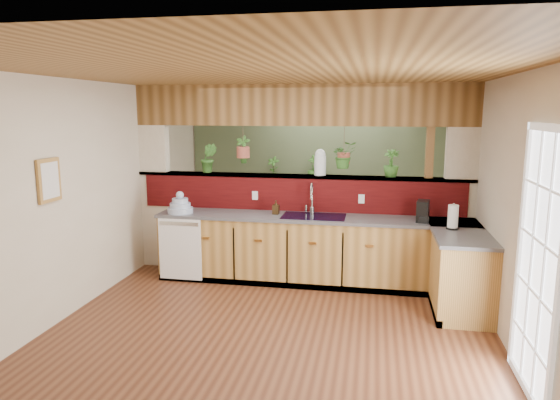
% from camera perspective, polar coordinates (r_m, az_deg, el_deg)
% --- Properties ---
extents(ground, '(4.60, 7.00, 0.01)m').
position_cam_1_polar(ground, '(5.88, 0.13, -12.37)').
color(ground, '#552D1A').
rests_on(ground, ground).
extents(ceiling, '(4.60, 7.00, 0.01)m').
position_cam_1_polar(ceiling, '(5.44, 0.14, 13.84)').
color(ceiling, brown).
rests_on(ceiling, ground).
extents(wall_back, '(4.60, 0.02, 2.60)m').
position_cam_1_polar(wall_back, '(8.94, 4.25, 4.05)').
color(wall_back, beige).
rests_on(wall_back, ground).
extents(wall_front, '(4.60, 0.02, 2.60)m').
position_cam_1_polar(wall_front, '(2.29, -16.62, -14.90)').
color(wall_front, beige).
rests_on(wall_front, ground).
extents(wall_left, '(0.02, 7.00, 2.60)m').
position_cam_1_polar(wall_left, '(6.34, -20.76, 0.87)').
color(wall_left, beige).
rests_on(wall_left, ground).
extents(wall_right, '(0.02, 7.00, 2.60)m').
position_cam_1_polar(wall_right, '(5.58, 24.06, -0.56)').
color(wall_right, beige).
rests_on(wall_right, ground).
extents(pass_through_partition, '(4.60, 0.21, 2.60)m').
position_cam_1_polar(pass_through_partition, '(6.84, 2.44, 1.24)').
color(pass_through_partition, beige).
rests_on(pass_through_partition, ground).
extents(pass_through_ledge, '(4.60, 0.21, 0.04)m').
position_cam_1_polar(pass_through_ledge, '(6.82, 2.21, 2.73)').
color(pass_through_ledge, brown).
rests_on(pass_through_ledge, ground).
extents(header_beam, '(4.60, 0.15, 0.55)m').
position_cam_1_polar(header_beam, '(6.76, 2.27, 10.79)').
color(header_beam, brown).
rests_on(header_beam, ground).
extents(sage_backwall, '(4.55, 0.02, 2.55)m').
position_cam_1_polar(sage_backwall, '(8.92, 4.23, 4.04)').
color(sage_backwall, '#516243').
rests_on(sage_backwall, ground).
extents(countertop, '(4.14, 1.52, 0.90)m').
position_cam_1_polar(countertop, '(6.46, 8.92, -6.16)').
color(countertop, olive).
rests_on(countertop, ground).
extents(dishwasher, '(0.58, 0.03, 0.82)m').
position_cam_1_polar(dishwasher, '(6.73, -11.35, -5.50)').
color(dishwasher, white).
rests_on(dishwasher, ground).
extents(navy_sink, '(0.82, 0.50, 0.18)m').
position_cam_1_polar(navy_sink, '(6.51, 3.87, -2.54)').
color(navy_sink, black).
rests_on(navy_sink, countertop).
extents(french_door, '(0.06, 1.02, 2.16)m').
position_cam_1_polar(french_door, '(4.40, 27.29, -6.87)').
color(french_door, white).
rests_on(french_door, ground).
extents(framed_print, '(0.04, 0.35, 0.45)m').
position_cam_1_polar(framed_print, '(5.63, -24.88, 2.05)').
color(framed_print, olive).
rests_on(framed_print, wall_left).
extents(faucet, '(0.18, 0.18, 0.42)m').
position_cam_1_polar(faucet, '(6.62, 3.62, 0.36)').
color(faucet, '#B7B7B2').
rests_on(faucet, countertop).
extents(dish_stack, '(0.34, 0.34, 0.30)m').
position_cam_1_polar(dish_stack, '(6.80, -11.33, -0.71)').
color(dish_stack, '#A0AFCE').
rests_on(dish_stack, countertop).
extents(soap_dispenser, '(0.09, 0.09, 0.19)m').
position_cam_1_polar(soap_dispenser, '(6.60, -0.47, -0.82)').
color(soap_dispenser, '#3D2B16').
rests_on(soap_dispenser, countertop).
extents(coffee_maker, '(0.14, 0.24, 0.26)m').
position_cam_1_polar(coffee_maker, '(6.39, 16.02, -1.33)').
color(coffee_maker, black).
rests_on(coffee_maker, countertop).
extents(paper_towel, '(0.14, 0.14, 0.30)m').
position_cam_1_polar(paper_towel, '(6.10, 19.15, -1.89)').
color(paper_towel, black).
rests_on(paper_towel, countertop).
extents(glass_jar, '(0.16, 0.16, 0.35)m').
position_cam_1_polar(glass_jar, '(6.76, 4.61, 4.33)').
color(glass_jar, silver).
rests_on(glass_jar, pass_through_ledge).
extents(ledge_plant_left, '(0.25, 0.21, 0.41)m').
position_cam_1_polar(ledge_plant_left, '(7.09, -8.15, 4.76)').
color(ledge_plant_left, '#2E6021').
rests_on(ledge_plant_left, pass_through_ledge).
extents(ledge_plant_right, '(0.23, 0.23, 0.36)m').
position_cam_1_polar(ledge_plant_right, '(6.72, 12.59, 4.12)').
color(ledge_plant_right, '#2E6021').
rests_on(ledge_plant_right, pass_through_ledge).
extents(hanging_plant_a, '(0.20, 0.18, 0.50)m').
position_cam_1_polar(hanging_plant_a, '(6.93, -4.25, 6.77)').
color(hanging_plant_a, brown).
rests_on(hanging_plant_a, header_beam).
extents(hanging_plant_b, '(0.41, 0.39, 0.49)m').
position_cam_1_polar(hanging_plant_b, '(6.71, 7.33, 6.43)').
color(hanging_plant_b, brown).
rests_on(hanging_plant_b, header_beam).
extents(shelving_console, '(1.68, 0.85, 1.08)m').
position_cam_1_polar(shelving_console, '(8.86, 1.94, -1.22)').
color(shelving_console, black).
rests_on(shelving_console, ground).
extents(shelf_plant_a, '(0.25, 0.20, 0.42)m').
position_cam_1_polar(shelf_plant_a, '(8.82, -0.77, 3.64)').
color(shelf_plant_a, '#2E6021').
rests_on(shelf_plant_a, shelving_console).
extents(shelf_plant_b, '(0.33, 0.33, 0.46)m').
position_cam_1_polar(shelf_plant_b, '(8.70, 4.01, 3.67)').
color(shelf_plant_b, '#2E6021').
rests_on(shelf_plant_b, shelving_console).
extents(floor_plant, '(0.83, 0.78, 0.72)m').
position_cam_1_polar(floor_plant, '(8.04, 8.82, -3.54)').
color(floor_plant, '#2E6021').
rests_on(floor_plant, ground).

